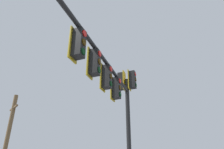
{
  "coord_description": "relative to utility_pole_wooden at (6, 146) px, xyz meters",
  "views": [
    {
      "loc": [
        6.56,
        7.02,
        1.82
      ],
      "look_at": [
        2.1,
        0.73,
        5.65
      ],
      "focal_mm": 34.56,
      "sensor_mm": 36.0,
      "label": 1
    }
  ],
  "objects": [
    {
      "name": "signal_mast_assembly",
      "position": [
        -1.71,
        11.22,
        0.93
      ],
      "size": [
        5.7,
        4.29,
        6.91
      ],
      "color": "black",
      "rests_on": "ground"
    },
    {
      "name": "utility_pole_wooden",
      "position": [
        0.0,
        0.0,
        0.0
      ],
      "size": [
        0.31,
        1.74,
        8.05
      ],
      "color": "brown",
      "rests_on": "ground"
    }
  ]
}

